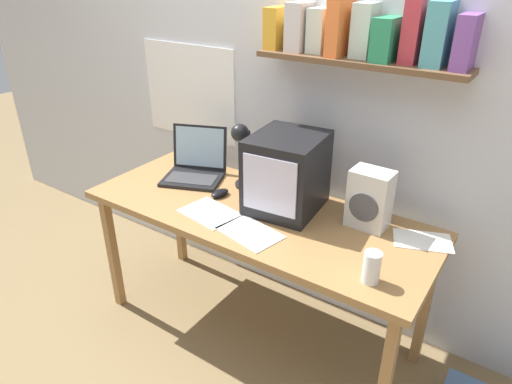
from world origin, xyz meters
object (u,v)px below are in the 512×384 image
Objects in this scene: laptop at (196,165)px; computer_mouse at (220,193)px; crt_monitor at (287,173)px; desk_lamp at (243,150)px; corner_desk at (256,222)px; space_heater at (370,199)px; loose_paper_near_laptop at (250,233)px; juice_glass at (371,269)px; loose_paper_near_monitor at (210,213)px; open_notebook at (423,240)px.

laptop reaches higher than computer_mouse.
laptop is at bearing 170.95° from crt_monitor.
desk_lamp is 3.13× the size of computer_mouse.
corner_desk is 0.25m from computer_mouse.
loose_paper_near_laptop is at bearing -137.27° from space_heater.
corner_desk is at bearing 162.59° from juice_glass.
computer_mouse is at bearing -86.84° from desk_lamp.
loose_paper_near_laptop is (-0.40, -0.35, -0.13)m from space_heater.
desk_lamp reaches higher than space_heater.
corner_desk is 0.21m from loose_paper_near_laptop.
desk_lamp is at bearing 162.22° from crt_monitor.
space_heater is 0.74m from loose_paper_near_monitor.
crt_monitor reaches higher than open_notebook.
corner_desk is 0.38m from desk_lamp.
juice_glass reaches higher than computer_mouse.
laptop reaches higher than corner_desk.
laptop is (-0.60, 0.03, -0.12)m from crt_monitor.
corner_desk is at bearing 40.83° from loose_paper_near_monitor.
open_notebook is at bearing 13.86° from corner_desk.
open_notebook is (0.08, 0.39, -0.06)m from juice_glass.
crt_monitor is 1.10× the size of desk_lamp.
space_heater is (-0.17, 0.38, 0.08)m from juice_glass.
desk_lamp is 1.31× the size of space_heater.
desk_lamp is at bearing 94.96° from loose_paper_near_monitor.
computer_mouse reaches higher than corner_desk.
desk_lamp is 0.69m from space_heater.
juice_glass is 0.45× the size of open_notebook.
space_heater is 0.96× the size of open_notebook.
loose_paper_near_laptop is (-0.56, 0.02, -0.06)m from juice_glass.
loose_paper_near_laptop is at bearing -50.76° from laptop.
corner_desk is 0.77m from open_notebook.
loose_paper_near_laptop is (-0.01, -0.29, -0.18)m from crt_monitor.
laptop is (-0.50, 0.14, 0.13)m from corner_desk.
crt_monitor is 1.27× the size of loose_paper_near_laptop.
loose_paper_near_monitor is at bearing -62.92° from laptop.
space_heater is 0.28m from open_notebook.
juice_glass is 0.47× the size of space_heater.
open_notebook is (1.24, 0.04, -0.06)m from laptop.
open_notebook is at bearing 9.37° from computer_mouse.
laptop is at bearing 163.20° from juice_glass.
laptop is 3.11× the size of juice_glass.
crt_monitor is at bearing -173.47° from open_notebook.
desk_lamp is 1.19× the size of loose_paper_near_monitor.
laptop is 1.12× the size of desk_lamp.
corner_desk is 4.38× the size of crt_monitor.
loose_paper_near_monitor is at bearing -66.37° from desk_lamp.
open_notebook is at bearing 29.33° from loose_paper_near_laptop.
juice_glass is at bearing -64.84° from space_heater.
computer_mouse is at bearing 148.22° from loose_paper_near_laptop.
loose_paper_near_laptop is at bearing 177.58° from juice_glass.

